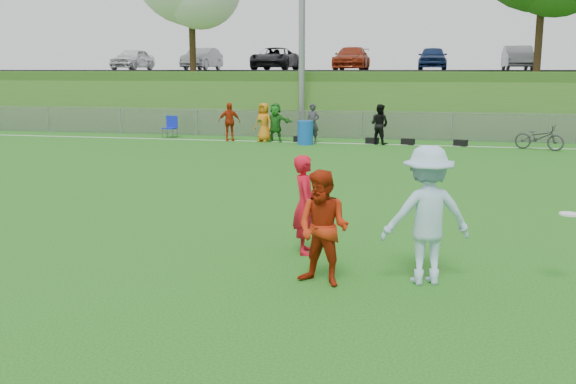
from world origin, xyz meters
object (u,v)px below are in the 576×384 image
(recycling_bin, at_px, (305,133))
(player_red_left, at_px, (305,205))
(bicycle, at_px, (539,137))
(player_blue, at_px, (427,215))
(frisbee, at_px, (569,214))
(player_red_center, at_px, (323,228))

(recycling_bin, bearing_deg, player_red_left, -79.12)
(bicycle, bearing_deg, recycling_bin, 115.83)
(player_red_left, distance_m, bicycle, 17.38)
(bicycle, bearing_deg, player_blue, -168.98)
(bicycle, bearing_deg, frisbee, -162.71)
(player_red_left, height_order, player_blue, player_blue)
(player_red_center, distance_m, player_blue, 1.53)
(player_red_left, xyz_separation_m, recycling_bin, (-3.08, 16.03, -0.35))
(player_blue, relative_size, bicycle, 1.08)
(recycling_bin, xyz_separation_m, bicycle, (9.37, 0.18, -0.00))
(player_red_center, relative_size, player_blue, 0.83)
(frisbee, distance_m, recycling_bin, 18.36)
(player_red_center, height_order, bicycle, player_red_center)
(player_blue, distance_m, recycling_bin, 17.95)
(player_red_center, xyz_separation_m, recycling_bin, (-3.66, 17.61, -0.35))
(player_red_center, height_order, frisbee, player_red_center)
(player_red_center, xyz_separation_m, player_blue, (1.47, 0.42, 0.17))
(frisbee, bearing_deg, recycling_bin, 112.88)
(player_red_left, xyz_separation_m, player_red_center, (0.58, -1.59, 0.00))
(player_red_left, relative_size, bicycle, 0.90)
(player_blue, bearing_deg, frisbee, 169.56)
(player_blue, height_order, bicycle, player_blue)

